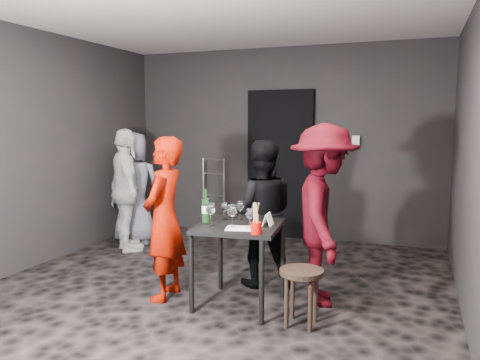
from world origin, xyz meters
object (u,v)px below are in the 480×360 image
at_px(woman_black, 261,214).
at_px(server_red, 164,217).
at_px(wine_bottle, 206,210).
at_px(breadstick_cup, 256,219).
at_px(bystander_grey, 134,187).
at_px(bystander_cream, 126,187).
at_px(stool, 301,280).
at_px(hand_truck, 213,219).
at_px(man_maroon, 324,206).
at_px(tasting_table, 239,235).

bearing_deg(woman_black, server_red, 24.08).
relative_size(wine_bottle, breadstick_cup, 1.10).
height_order(woman_black, wine_bottle, woman_black).
bearing_deg(bystander_grey, bystander_cream, 95.34).
xyz_separation_m(woman_black, breadstick_cup, (0.26, -0.89, 0.15)).
height_order(stool, bystander_cream, bystander_cream).
bearing_deg(wine_bottle, breadstick_cup, -25.00).
bearing_deg(hand_truck, server_red, -65.40).
relative_size(stool, man_maroon, 0.26).
bearing_deg(man_maroon, breadstick_cup, 131.56).
bearing_deg(breadstick_cup, bystander_grey, 142.02).
xyz_separation_m(stool, bystander_cream, (-2.62, 1.40, 0.45)).
bearing_deg(server_red, breadstick_cup, 71.43).
bearing_deg(server_red, tasting_table, 90.20).
height_order(server_red, bystander_cream, bystander_cream).
bearing_deg(hand_truck, tasting_table, -50.61).
xyz_separation_m(woman_black, bystander_cream, (-2.00, 0.59, 0.10)).
bearing_deg(breadstick_cup, tasting_table, 131.34).
relative_size(hand_truck, tasting_table, 1.49).
bearing_deg(hand_truck, bystander_cream, -106.22).
distance_m(hand_truck, woman_black, 2.37).
xyz_separation_m(man_maroon, breadstick_cup, (-0.43, -0.64, -0.03)).
height_order(server_red, woman_black, server_red).
xyz_separation_m(bystander_grey, breadstick_cup, (2.40, -1.87, 0.10)).
relative_size(stool, wine_bottle, 1.54).
distance_m(bystander_cream, bystander_grey, 0.42).
distance_m(man_maroon, bystander_grey, 3.08).
relative_size(stool, breadstick_cup, 1.70).
xyz_separation_m(woman_black, man_maroon, (0.68, -0.25, 0.18)).
bearing_deg(server_red, bystander_grey, -144.79).
distance_m(wine_bottle, breadstick_cup, 0.63).
height_order(hand_truck, bystander_cream, bystander_cream).
height_order(server_red, wine_bottle, server_red).
bearing_deg(breadstick_cup, hand_truck, 120.49).
distance_m(tasting_table, woman_black, 0.59).
distance_m(stool, bystander_cream, 3.01).
xyz_separation_m(stool, man_maroon, (0.06, 0.56, 0.52)).
bearing_deg(man_maroon, hand_truck, 29.39).
xyz_separation_m(stool, server_red, (-1.35, 0.15, 0.40)).
bearing_deg(woman_black, hand_truck, -71.98).
height_order(woman_black, bystander_grey, bystander_grey).
distance_m(hand_truck, man_maroon, 3.02).
bearing_deg(server_red, hand_truck, -171.33).
xyz_separation_m(stool, bystander_grey, (-2.76, 1.79, 0.39)).
bearing_deg(wine_bottle, stool, -11.44).
distance_m(stool, breadstick_cup, 0.62).
relative_size(server_red, bystander_cream, 0.94).
bearing_deg(wine_bottle, tasting_table, 5.96).
distance_m(server_red, wine_bottle, 0.42).
height_order(hand_truck, tasting_table, hand_truck).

